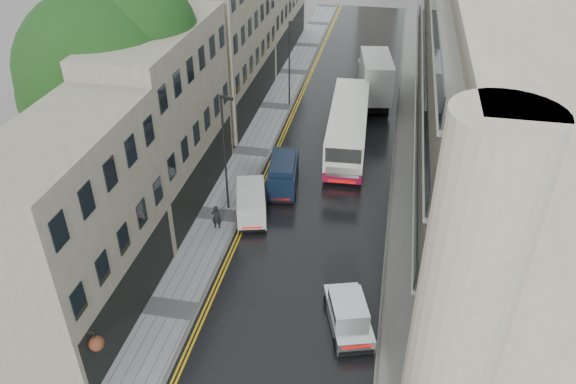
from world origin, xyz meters
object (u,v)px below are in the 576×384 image
at_px(navy_van, 269,185).
at_px(lamp_post_near, 225,155).
at_px(tree_near, 108,100).
at_px(tree_far, 189,42).
at_px(cream_bus, 328,147).
at_px(white_lorry, 363,86).
at_px(lamp_post_far, 289,65).
at_px(silver_hatchback, 337,337).
at_px(white_van, 238,217).
at_px(pedestrian, 216,217).

distance_m(navy_van, lamp_post_near, 3.93).
height_order(tree_near, tree_far, tree_near).
relative_size(tree_far, cream_bus, 1.07).
bearing_deg(cream_bus, tree_near, -154.91).
xyz_separation_m(white_lorry, lamp_post_far, (-6.28, -0.53, 1.60)).
relative_size(tree_near, tree_far, 1.11).
distance_m(white_lorry, lamp_post_far, 6.50).
xyz_separation_m(white_lorry, lamp_post_near, (-7.02, -16.87, 1.83)).
height_order(tree_far, navy_van, tree_far).
height_order(tree_near, silver_hatchback, tree_near).
bearing_deg(white_lorry, cream_bus, -107.65).
xyz_separation_m(white_lorry, white_van, (-5.78, -18.83, -1.21)).
bearing_deg(cream_bus, navy_van, -125.36).
relative_size(cream_bus, navy_van, 2.62).
bearing_deg(tree_far, white_van, -62.08).
height_order(cream_bus, pedestrian, cream_bus).
bearing_deg(tree_near, lamp_post_far, 64.83).
height_order(silver_hatchback, lamp_post_near, lamp_post_near).
bearing_deg(tree_far, silver_hatchback, -57.22).
xyz_separation_m(cream_bus, white_lorry, (1.59, 10.43, 0.51)).
bearing_deg(navy_van, silver_hatchback, -69.98).
bearing_deg(white_van, navy_van, 58.09).
bearing_deg(lamp_post_far, white_lorry, -17.56).
relative_size(white_lorry, white_van, 2.02).
bearing_deg(white_lorry, tree_near, -138.52).
distance_m(tree_far, pedestrian, 17.36).
bearing_deg(silver_hatchback, pedestrian, 118.97).
distance_m(cream_bus, pedestrian, 10.26).
distance_m(white_lorry, white_van, 19.74).
bearing_deg(pedestrian, lamp_post_near, -93.96).
relative_size(cream_bus, lamp_post_near, 1.52).
distance_m(white_van, navy_van, 3.68).
distance_m(white_lorry, pedestrian, 20.38).
bearing_deg(white_lorry, pedestrian, -119.33).
bearing_deg(white_van, cream_bus, 48.14).
height_order(cream_bus, lamp_post_far, lamp_post_far).
xyz_separation_m(silver_hatchback, pedestrian, (-8.21, 7.86, 0.13)).
bearing_deg(lamp_post_near, tree_far, 135.36).
bearing_deg(tree_near, pedestrian, -17.28).
bearing_deg(white_van, lamp_post_near, 106.84).
bearing_deg(lamp_post_near, pedestrian, -73.54).
bearing_deg(tree_far, lamp_post_far, 24.64).
bearing_deg(tree_far, white_lorry, 16.01).
height_order(white_lorry, silver_hatchback, white_lorry).
xyz_separation_m(silver_hatchback, navy_van, (-5.87, 11.62, 0.38)).
bearing_deg(cream_bus, tree_far, 149.14).
height_order(white_lorry, white_van, white_lorry).
bearing_deg(pedestrian, white_van, -171.84).
height_order(tree_far, white_van, tree_far).
bearing_deg(white_lorry, navy_van, -116.15).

